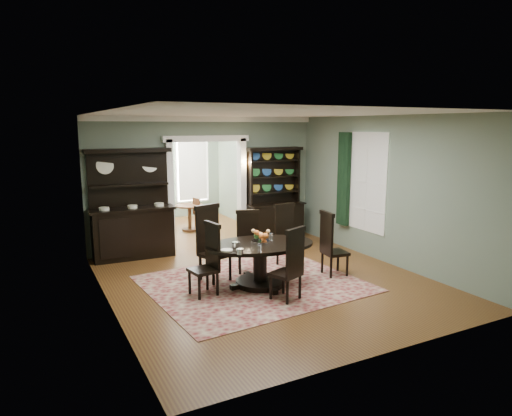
{
  "coord_description": "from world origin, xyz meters",
  "views": [
    {
      "loc": [
        -3.81,
        -6.94,
        2.79
      ],
      "look_at": [
        0.06,
        0.6,
        1.26
      ],
      "focal_mm": 32.0,
      "sensor_mm": 36.0,
      "label": 1
    }
  ],
  "objects_px": {
    "sideboard": "(132,220)",
    "parlor_table": "(190,214)",
    "welsh_dresser": "(275,206)",
    "dining_table": "(260,256)"
  },
  "relations": [
    {
      "from": "sideboard",
      "to": "welsh_dresser",
      "type": "xyz_separation_m",
      "value": [
        3.51,
        0.02,
        0.01
      ]
    },
    {
      "from": "dining_table",
      "to": "parlor_table",
      "type": "bearing_deg",
      "value": 94.55
    },
    {
      "from": "dining_table",
      "to": "parlor_table",
      "type": "height_order",
      "value": "dining_table"
    },
    {
      "from": "dining_table",
      "to": "sideboard",
      "type": "bearing_deg",
      "value": 127.68
    },
    {
      "from": "sideboard",
      "to": "parlor_table",
      "type": "relative_size",
      "value": 3.07
    },
    {
      "from": "dining_table",
      "to": "welsh_dresser",
      "type": "height_order",
      "value": "welsh_dresser"
    },
    {
      "from": "sideboard",
      "to": "welsh_dresser",
      "type": "bearing_deg",
      "value": 2.54
    },
    {
      "from": "sideboard",
      "to": "parlor_table",
      "type": "height_order",
      "value": "sideboard"
    },
    {
      "from": "sideboard",
      "to": "welsh_dresser",
      "type": "relative_size",
      "value": 1.02
    },
    {
      "from": "welsh_dresser",
      "to": "parlor_table",
      "type": "relative_size",
      "value": 3.0
    }
  ]
}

